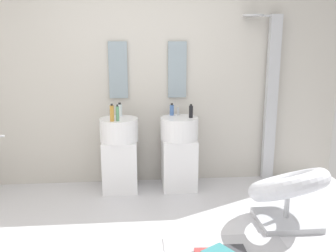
{
  "coord_description": "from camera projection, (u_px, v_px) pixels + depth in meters",
  "views": [
    {
      "loc": [
        -0.16,
        -2.88,
        1.75
      ],
      "look_at": [
        0.15,
        0.55,
        0.95
      ],
      "focal_mm": 39.63,
      "sensor_mm": 36.0,
      "label": 1
    }
  ],
  "objects": [
    {
      "name": "vanity_mirror_right",
      "position": [
        177.0,
        70.0,
        4.45
      ],
      "size": [
        0.22,
        0.03,
        0.67
      ],
      "primitive_type": "cube",
      "color": "#8C9EA8"
    },
    {
      "name": "soap_bottle_green",
      "position": [
        117.0,
        113.0,
        4.12
      ],
      "size": [
        0.04,
        0.04,
        0.18
      ],
      "color": "#59996B",
      "rests_on": "pedestal_sink_left"
    },
    {
      "name": "shower_column",
      "position": [
        270.0,
        96.0,
        4.57
      ],
      "size": [
        0.49,
        0.24,
        2.05
      ],
      "color": "#B7BABF",
      "rests_on": "ground_plane"
    },
    {
      "name": "soap_bottle_amber",
      "position": [
        112.0,
        113.0,
        4.1
      ],
      "size": [
        0.05,
        0.05,
        0.2
      ],
      "color": "#C68C38",
      "rests_on": "pedestal_sink_left"
    },
    {
      "name": "ground_plane",
      "position": [
        156.0,
        249.0,
        3.21
      ],
      "size": [
        4.8,
        3.6,
        0.04
      ],
      "primitive_type": "cube",
      "color": "silver"
    },
    {
      "name": "soap_bottle_clear",
      "position": [
        120.0,
        110.0,
        4.38
      ],
      "size": [
        0.06,
        0.06,
        0.16
      ],
      "color": "silver",
      "rests_on": "pedestal_sink_left"
    },
    {
      "name": "vanity_mirror_left",
      "position": [
        118.0,
        70.0,
        4.39
      ],
      "size": [
        0.22,
        0.03,
        0.67
      ],
      "primitive_type": "cube",
      "color": "#8C9EA8"
    },
    {
      "name": "soap_bottle_blue",
      "position": [
        172.0,
        110.0,
        4.44
      ],
      "size": [
        0.05,
        0.05,
        0.14
      ],
      "color": "#4C72B7",
      "rests_on": "pedestal_sink_right"
    },
    {
      "name": "rear_partition",
      "position": [
        148.0,
        78.0,
        4.51
      ],
      "size": [
        4.8,
        0.1,
        2.6
      ],
      "primitive_type": "cube",
      "color": "beige",
      "rests_on": "ground_plane"
    },
    {
      "name": "lounge_chair",
      "position": [
        288.0,
        189.0,
        3.56
      ],
      "size": [
        1.07,
        1.07,
        0.65
      ],
      "color": "#B7BABF",
      "rests_on": "ground_plane"
    },
    {
      "name": "magazine_charcoal",
      "position": [
        232.0,
        251.0,
        3.1
      ],
      "size": [
        0.24,
        0.18,
        0.03
      ],
      "primitive_type": "cube",
      "rotation": [
        0.0,
        0.0,
        -0.03
      ],
      "color": "#38383D",
      "rests_on": "area_rug"
    },
    {
      "name": "pedestal_sink_left",
      "position": [
        120.0,
        153.0,
        4.35
      ],
      "size": [
        0.44,
        0.44,
        0.97
      ],
      "color": "white",
      "rests_on": "ground_plane"
    },
    {
      "name": "soap_bottle_black",
      "position": [
        191.0,
        111.0,
        4.29
      ],
      "size": [
        0.05,
        0.05,
        0.16
      ],
      "color": "black",
      "rests_on": "pedestal_sink_right"
    },
    {
      "name": "pedestal_sink_right",
      "position": [
        179.0,
        152.0,
        4.42
      ],
      "size": [
        0.44,
        0.44,
        0.97
      ],
      "color": "white",
      "rests_on": "ground_plane"
    }
  ]
}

